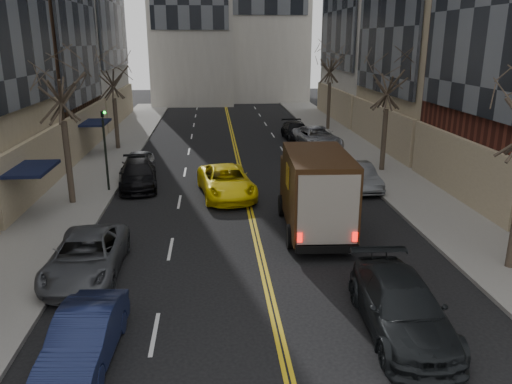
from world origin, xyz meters
TOP-DOWN VIEW (x-y plane):
  - sidewalk_left at (-9.00, 27.00)m, footprint 4.00×66.00m
  - sidewalk_right at (9.00, 27.00)m, footprint 4.00×66.00m
  - tree_lf_mid at (-8.80, 20.00)m, footprint 3.20×3.20m
  - tree_lf_far at (-8.80, 33.00)m, footprint 3.20×3.20m
  - tree_rt_mid at (8.80, 25.00)m, footprint 3.20×3.20m
  - tree_rt_far at (8.80, 40.00)m, footprint 3.20×3.20m
  - traffic_signal at (-7.39, 22.00)m, footprint 0.29×0.26m
  - ups_truck at (2.54, 15.34)m, footprint 2.93×6.63m
  - observer_sedan at (3.46, 7.56)m, footprint 2.38×5.38m
  - taxi at (-1.07, 20.82)m, footprint 3.29×5.87m
  - pedestrian at (2.45, 14.79)m, footprint 0.56×0.67m
  - parked_lf_b at (-5.12, 6.96)m, footprint 1.65×4.18m
  - parked_lf_c at (-6.22, 11.94)m, footprint 2.42×5.18m
  - parked_lf_d at (-5.93, 22.91)m, footprint 2.62×5.15m
  - parked_lf_e at (-6.30, 25.51)m, footprint 1.85×4.26m
  - parked_rt_a at (6.30, 21.56)m, footprint 1.71×4.35m
  - parked_rt_b at (6.18, 32.29)m, footprint 3.35×6.11m
  - parked_rt_c at (5.17, 35.82)m, footprint 2.13×4.97m

SIDE VIEW (x-z plane):
  - sidewalk_left at x=-9.00m, z-range 0.00..0.15m
  - sidewalk_right at x=9.00m, z-range 0.00..0.15m
  - parked_lf_b at x=-5.12m, z-range 0.00..1.35m
  - parked_rt_a at x=6.30m, z-range 0.00..1.41m
  - parked_rt_c at x=5.17m, z-range 0.00..1.43m
  - parked_lf_e at x=-6.30m, z-range 0.00..1.43m
  - parked_lf_d at x=-5.93m, z-range 0.00..1.43m
  - parked_lf_c at x=-6.22m, z-range 0.00..1.43m
  - observer_sedan at x=3.46m, z-range 0.00..1.54m
  - pedestrian at x=2.45m, z-range 0.00..1.55m
  - taxi at x=-1.07m, z-range 0.00..1.55m
  - parked_rt_b at x=6.18m, z-range 0.00..1.62m
  - ups_truck at x=2.54m, z-range 0.01..3.58m
  - traffic_signal at x=-7.39m, z-range 0.47..5.17m
  - tree_lf_far at x=-8.80m, z-range 1.97..10.08m
  - tree_rt_mid at x=8.80m, z-range 2.01..10.33m
  - tree_lf_mid at x=-8.80m, z-range 2.14..11.05m
  - tree_rt_far at x=8.80m, z-range 2.19..11.29m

